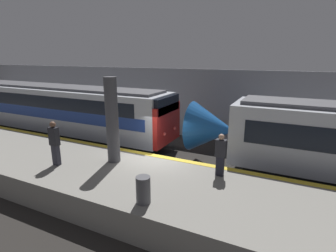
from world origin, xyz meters
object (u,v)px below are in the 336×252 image
object	(u,v)px
support_pillar_near	(112,121)
person_walking	(55,142)
person_waiting	(221,154)
trash_bin	(143,190)
train_boxy	(37,108)

from	to	relation	value
support_pillar_near	person_walking	bearing A→B (deg)	-144.35
person_waiting	trash_bin	size ratio (longest dim) A/B	1.90
person_walking	train_boxy	bearing A→B (deg)	145.74
support_pillar_near	person_waiting	size ratio (longest dim) A/B	2.19
person_waiting	person_walking	world-z (taller)	person_walking
trash_bin	support_pillar_near	bearing A→B (deg)	141.06
support_pillar_near	trash_bin	world-z (taller)	support_pillar_near
support_pillar_near	person_waiting	distance (m)	4.53
person_waiting	train_boxy	bearing A→B (deg)	166.61
train_boxy	person_waiting	world-z (taller)	train_boxy
support_pillar_near	trash_bin	distance (m)	3.85
support_pillar_near	person_waiting	xyz separation A→B (m)	(4.40, 0.59, -0.92)
person_waiting	trash_bin	xyz separation A→B (m)	(-1.59, -2.86, -0.42)
support_pillar_near	train_boxy	distance (m)	10.44
person_waiting	person_walking	xyz separation A→B (m)	(-6.27, -1.94, 0.13)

